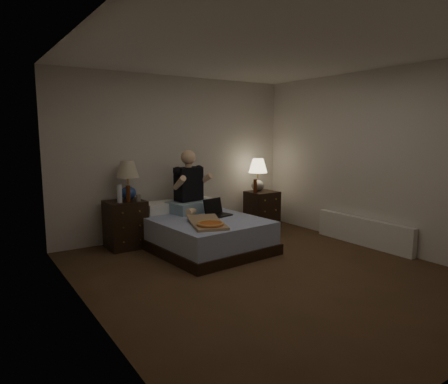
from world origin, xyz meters
TOP-DOWN VIEW (x-y plane):
  - floor at (0.00, 0.00)m, footprint 4.00×4.50m
  - ceiling at (0.00, 0.00)m, footprint 4.00×4.50m
  - wall_back at (0.00, 2.25)m, footprint 4.00×0.00m
  - wall_left at (-2.00, 0.00)m, footprint 0.00×4.50m
  - wall_right at (2.00, 0.00)m, footprint 0.00×4.50m
  - bed at (-0.11, 1.31)m, footprint 1.47×1.88m
  - nightstand_left at (-1.00, 1.94)m, footprint 0.53×0.48m
  - nightstand_right at (1.39, 1.81)m, footprint 0.49×0.44m
  - lamp_left at (-0.90, 2.03)m, footprint 0.35×0.35m
  - lamp_right at (1.37, 1.90)m, footprint 0.34×0.34m
  - water_bottle at (-1.10, 1.83)m, footprint 0.07×0.07m
  - soda_can at (-0.85, 1.79)m, footprint 0.07×0.07m
  - beer_bottle_left at (-0.98, 1.83)m, footprint 0.06×0.06m
  - beer_bottle_right at (1.20, 1.75)m, footprint 0.06×0.06m
  - person at (-0.04, 1.74)m, footprint 0.74×0.62m
  - laptop at (0.14, 1.25)m, footprint 0.40×0.35m
  - pizza_box at (-0.34, 0.70)m, footprint 0.62×0.85m
  - radiator at (1.93, 0.13)m, footprint 0.10×1.60m

SIDE VIEW (x-z plane):
  - floor at x=0.00m, z-range 0.00..0.00m
  - radiator at x=1.93m, z-range 0.00..0.40m
  - bed at x=-0.11m, z-range 0.00..0.45m
  - nightstand_right at x=1.39m, z-range 0.00..0.63m
  - nightstand_left at x=-1.00m, z-range 0.00..0.68m
  - pizza_box at x=-0.34m, z-range 0.45..0.53m
  - laptop at x=0.14m, z-range 0.45..0.69m
  - soda_can at x=-0.85m, z-range 0.68..0.78m
  - beer_bottle_right at x=1.20m, z-range 0.63..0.86m
  - beer_bottle_left at x=-0.98m, z-range 0.68..0.91m
  - water_bottle at x=-1.10m, z-range 0.68..0.93m
  - lamp_right at x=1.37m, z-range 0.63..1.19m
  - person at x=-0.04m, z-range 0.45..1.38m
  - lamp_left at x=-0.90m, z-range 0.68..1.24m
  - wall_back at x=0.00m, z-range 0.00..2.50m
  - wall_left at x=-2.00m, z-range 0.00..2.50m
  - wall_right at x=2.00m, z-range 0.00..2.50m
  - ceiling at x=0.00m, z-range 2.50..2.50m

